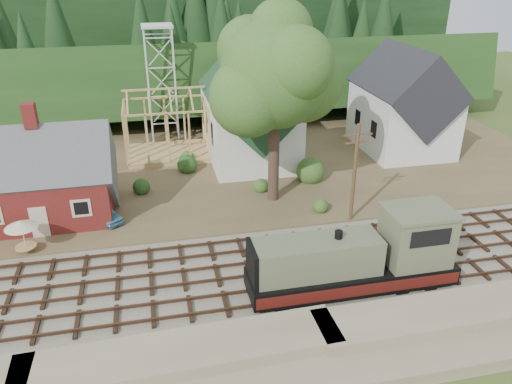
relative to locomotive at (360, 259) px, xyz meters
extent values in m
plane|color=#384C1E|center=(-4.18, 3.00, -2.22)|extent=(140.00, 140.00, 0.00)
cube|color=#7F7259|center=(-4.18, -5.50, -2.22)|extent=(64.00, 5.00, 1.60)
cube|color=#726B5B|center=(-4.18, 3.00, -2.14)|extent=(64.00, 11.00, 0.16)
cube|color=brown|center=(-4.18, 21.00, -2.07)|extent=(64.00, 26.00, 0.30)
cube|color=#1E3F19|center=(-4.18, 45.00, -2.22)|extent=(70.00, 28.96, 12.74)
cube|color=black|center=(-4.18, 61.00, -2.22)|extent=(80.00, 20.00, 12.00)
cube|color=#531B13|center=(-20.18, 14.00, -0.02)|extent=(10.00, 7.00, 3.80)
cube|color=#4C4C51|center=(-20.18, 14.00, 1.88)|extent=(10.80, 7.41, 7.41)
cube|color=#531B13|center=(-20.18, 14.00, 6.18)|extent=(0.90, 0.90, 1.80)
cube|color=beige|center=(-20.18, 10.48, -0.72)|extent=(1.20, 0.06, 2.40)
cube|color=silver|center=(-2.18, 23.00, 1.28)|extent=(8.00, 12.00, 6.40)
cube|color=#1B3C24|center=(-2.18, 23.00, 4.48)|extent=(8.40, 12.96, 8.40)
cube|color=silver|center=(-2.18, 17.00, 6.48)|extent=(2.40, 2.40, 4.00)
cone|color=#1B3C24|center=(-2.18, 17.00, 9.78)|extent=(5.37, 5.37, 2.60)
cube|color=silver|center=(13.82, 22.00, 1.28)|extent=(8.00, 10.00, 6.40)
cube|color=black|center=(13.82, 22.00, 4.48)|extent=(8.40, 10.80, 8.40)
cube|color=tan|center=(-10.18, 25.00, -1.67)|extent=(8.00, 6.00, 0.50)
cube|color=tan|center=(-10.18, 25.00, 4.98)|extent=(8.00, 0.18, 0.18)
cube|color=silver|center=(-11.58, 29.60, 4.08)|extent=(0.18, 0.18, 12.00)
cube|color=silver|center=(-8.78, 29.60, 4.08)|extent=(0.18, 0.18, 12.00)
cube|color=silver|center=(-11.58, 32.40, 4.08)|extent=(0.18, 0.18, 12.00)
cube|color=silver|center=(-8.78, 32.40, 4.08)|extent=(0.18, 0.18, 12.00)
cube|color=silver|center=(-10.18, 31.00, 10.08)|extent=(3.20, 3.20, 0.25)
cylinder|color=#38281E|center=(-2.18, 13.00, 2.08)|extent=(0.90, 0.90, 8.00)
sphere|color=#375A21|center=(-2.18, 13.00, 8.58)|extent=(8.40, 8.40, 8.40)
sphere|color=#375A21|center=(0.32, 14.00, 7.58)|extent=(6.40, 6.40, 6.40)
sphere|color=#375A21|center=(-4.38, 12.20, 7.08)|extent=(6.00, 6.00, 6.00)
cylinder|color=#4C331E|center=(2.82, 8.20, 1.78)|extent=(0.28, 0.28, 8.00)
cube|color=#4C331E|center=(2.82, 8.20, 4.98)|extent=(2.20, 0.12, 0.12)
cube|color=#4C331E|center=(2.82, 8.20, 4.38)|extent=(1.80, 0.12, 0.12)
cube|color=black|center=(-0.49, 0.00, -1.87)|extent=(12.67, 2.64, 0.37)
cube|color=black|center=(-0.49, 0.00, -1.13)|extent=(12.67, 3.06, 1.16)
cube|color=#5B5C42|center=(-2.81, 0.00, 0.56)|extent=(7.60, 2.43, 2.22)
cube|color=#5B5C42|center=(3.52, 0.00, 1.14)|extent=(3.80, 2.96, 3.38)
cube|color=#5B5C42|center=(3.52, 0.00, 2.89)|extent=(4.01, 3.17, 0.21)
cube|color=black|center=(3.52, -1.50, 1.88)|extent=(2.53, 0.06, 1.06)
cube|color=#511611|center=(-0.49, -1.55, -1.13)|extent=(12.67, 0.04, 0.74)
cube|color=#511611|center=(-0.49, 1.55, -1.13)|extent=(12.67, 0.04, 0.74)
cylinder|color=black|center=(-1.55, 0.00, 1.78)|extent=(0.46, 0.46, 0.74)
imported|color=#5999BE|center=(-15.76, 11.99, -1.31)|extent=(3.18, 3.79, 1.22)
imported|color=#82AC77|center=(-22.21, 14.14, -1.25)|extent=(4.07, 1.42, 1.34)
imported|color=#B60E17|center=(19.02, 22.69, -1.38)|extent=(3.94, 1.95, 1.07)
cylinder|color=silver|center=(-20.87, 8.50, -0.82)|extent=(0.10, 0.10, 2.20)
cylinder|color=tan|center=(-20.87, 8.50, -1.47)|extent=(1.40, 1.40, 0.08)
cone|color=beige|center=(-20.87, 8.50, 0.28)|extent=(2.20, 2.20, 0.50)
camera|label=1|loc=(-11.66, -23.58, 16.66)|focal=35.00mm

